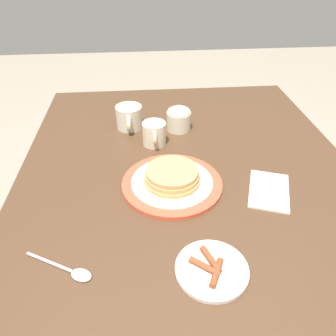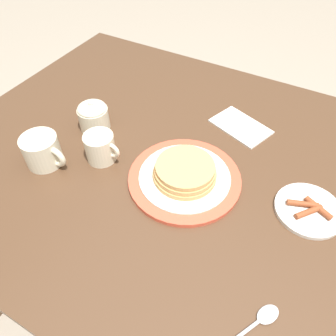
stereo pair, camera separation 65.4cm
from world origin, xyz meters
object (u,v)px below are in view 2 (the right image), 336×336
(coffee_mug, at_px, (43,151))
(creamer_pitcher, at_px, (100,147))
(napkin, at_px, (241,127))
(spoon, at_px, (257,323))
(side_plate_bacon, at_px, (309,210))
(pancake_plate, at_px, (185,175))
(sugar_bowl, at_px, (94,115))

(coffee_mug, xyz_separation_m, creamer_pitcher, (0.12, 0.08, -0.00))
(napkin, relative_size, spoon, 1.23)
(coffee_mug, bearing_deg, creamer_pitcher, 35.22)
(side_plate_bacon, xyz_separation_m, napkin, (-0.25, 0.21, -0.00))
(pancake_plate, bearing_deg, napkin, 79.11)
(sugar_bowl, bearing_deg, napkin, 28.93)
(sugar_bowl, xyz_separation_m, napkin, (0.38, 0.21, -0.04))
(coffee_mug, relative_size, creamer_pitcher, 1.09)
(coffee_mug, height_order, spoon, coffee_mug)
(side_plate_bacon, relative_size, napkin, 0.82)
(creamer_pitcher, distance_m, napkin, 0.42)
(coffee_mug, bearing_deg, side_plate_bacon, 15.14)
(side_plate_bacon, height_order, sugar_bowl, sugar_bowl)
(creamer_pitcher, relative_size, sugar_bowl, 1.21)
(sugar_bowl, distance_m, spoon, 0.67)
(pancake_plate, height_order, spoon, pancake_plate)
(coffee_mug, bearing_deg, pancake_plate, 19.15)
(pancake_plate, bearing_deg, coffee_mug, -160.85)
(side_plate_bacon, height_order, coffee_mug, coffee_mug)
(side_plate_bacon, distance_m, coffee_mug, 0.68)
(creamer_pitcher, bearing_deg, pancake_plate, 9.22)
(coffee_mug, height_order, creamer_pitcher, creamer_pitcher)
(side_plate_bacon, xyz_separation_m, coffee_mug, (-0.65, -0.18, 0.04))
(sugar_bowl, bearing_deg, coffee_mug, -98.23)
(pancake_plate, relative_size, napkin, 1.48)
(coffee_mug, height_order, sugar_bowl, sugar_bowl)
(creamer_pitcher, distance_m, spoon, 0.55)
(pancake_plate, bearing_deg, sugar_bowl, 169.78)
(pancake_plate, distance_m, sugar_bowl, 0.33)
(pancake_plate, bearing_deg, side_plate_bacon, 10.20)
(coffee_mug, distance_m, creamer_pitcher, 0.15)
(spoon, bearing_deg, pancake_plate, 138.19)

